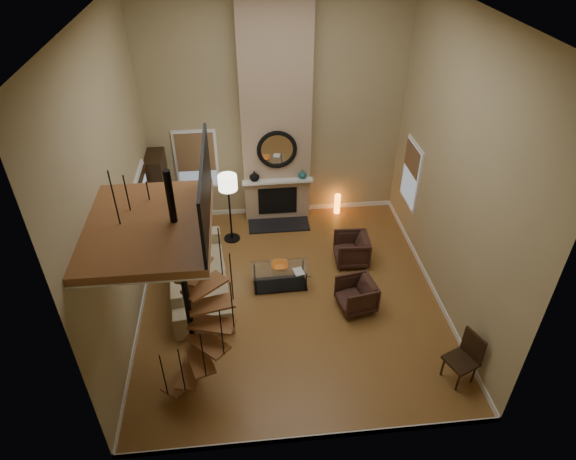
{
  "coord_description": "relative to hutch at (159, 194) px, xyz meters",
  "views": [
    {
      "loc": [
        -0.83,
        -7.53,
        7.06
      ],
      "look_at": [
        0.0,
        0.4,
        1.4
      ],
      "focal_mm": 30.93,
      "sensor_mm": 36.0,
      "label": 1
    }
  ],
  "objects": [
    {
      "name": "right_wall",
      "position": [
        5.82,
        -2.83,
        1.8
      ],
      "size": [
        0.02,
        6.5,
        5.5
      ],
      "primitive_type": "cube",
      "color": "tan",
      "rests_on": "ground"
    },
    {
      "name": "front_wall",
      "position": [
        2.82,
        -6.08,
        1.8
      ],
      "size": [
        6.0,
        0.02,
        5.5
      ],
      "primitive_type": "cube",
      "color": "tan",
      "rests_on": "ground"
    },
    {
      "name": "vase_right",
      "position": [
        3.42,
        -0.01,
        0.33
      ],
      "size": [
        0.2,
        0.2,
        0.21
      ],
      "primitive_type": "imported",
      "color": "#175253",
      "rests_on": "mantel"
    },
    {
      "name": "back_wall",
      "position": [
        2.82,
        0.42,
        1.8
      ],
      "size": [
        6.0,
        0.02,
        5.5
      ],
      "primitive_type": "cube",
      "color": "tan",
      "rests_on": "ground"
    },
    {
      "name": "entry_door",
      "position": [
        -0.14,
        -1.03,
        0.1
      ],
      "size": [
        0.1,
        1.05,
        2.16
      ],
      "color": "white",
      "rests_on": "ground"
    },
    {
      "name": "bowl",
      "position": [
        2.65,
        -2.42,
        -0.45
      ],
      "size": [
        0.36,
        0.36,
        0.09
      ],
      "primitive_type": "imported",
      "color": "orange",
      "rests_on": "coffee_table"
    },
    {
      "name": "coffee_table",
      "position": [
        2.65,
        -2.47,
        -0.67
      ],
      "size": [
        1.23,
        0.63,
        0.45
      ],
      "color": "silver",
      "rests_on": "ground"
    },
    {
      "name": "floor_lamp",
      "position": [
        1.65,
        -0.69,
        0.46
      ],
      "size": [
        0.43,
        0.43,
        1.75
      ],
      "color": "black",
      "rests_on": "ground"
    },
    {
      "name": "baseboard_left",
      "position": [
        -0.17,
        -2.83,
        -0.89
      ],
      "size": [
        0.02,
        6.5,
        0.12
      ],
      "primitive_type": "cube",
      "color": "white",
      "rests_on": "ground"
    },
    {
      "name": "mirror_disc",
      "position": [
        2.82,
        0.02,
        1.0
      ],
      "size": [
        0.8,
        0.01,
        0.8
      ],
      "primitive_type": "cylinder",
      "rotation": [
        1.57,
        0.0,
        0.0
      ],
      "color": "white",
      "rests_on": "chimney_breast"
    },
    {
      "name": "armchair_near",
      "position": [
        4.36,
        -1.85,
        -0.6
      ],
      "size": [
        0.77,
        0.75,
        0.67
      ],
      "primitive_type": "imported",
      "rotation": [
        0.0,
        0.0,
        -1.62
      ],
      "color": "#3C231C",
      "rests_on": "ground"
    },
    {
      "name": "left_wall",
      "position": [
        -0.18,
        -2.83,
        1.8
      ],
      "size": [
        0.02,
        6.5,
        5.5
      ],
      "primitive_type": "cube",
      "color": "tan",
      "rests_on": "ground"
    },
    {
      "name": "baseboard_back",
      "position": [
        2.82,
        0.41,
        -0.89
      ],
      "size": [
        6.0,
        0.02,
        0.12
      ],
      "primitive_type": "cube",
      "color": "white",
      "rests_on": "ground"
    },
    {
      "name": "accent_lamp",
      "position": [
        4.36,
        0.19,
        -0.7
      ],
      "size": [
        0.15,
        0.15,
        0.55
      ],
      "primitive_type": "cylinder",
      "color": "orange",
      "rests_on": "ground"
    },
    {
      "name": "hutch",
      "position": [
        0.0,
        0.0,
        0.0
      ],
      "size": [
        0.43,
        0.91,
        2.04
      ],
      "primitive_type": "cube",
      "color": "black",
      "rests_on": "ground"
    },
    {
      "name": "ground",
      "position": [
        2.82,
        -2.83,
        -0.95
      ],
      "size": [
        6.0,
        6.5,
        0.01
      ],
      "primitive_type": "cube",
      "color": "#A67235",
      "rests_on": "ground"
    },
    {
      "name": "book",
      "position": [
        3.0,
        -2.62,
        -0.49
      ],
      "size": [
        0.24,
        0.3,
        0.03
      ],
      "primitive_type": "imported",
      "rotation": [
        0.0,
        0.0,
        0.21
      ],
      "color": "gray",
      "rests_on": "coffee_table"
    },
    {
      "name": "chimney_breast",
      "position": [
        2.82,
        0.23,
        1.8
      ],
      "size": [
        1.6,
        0.38,
        5.5
      ],
      "primitive_type": "cube",
      "color": "tan",
      "rests_on": "ground"
    },
    {
      "name": "spiral_stair",
      "position": [
        1.04,
        -4.62,
        0.83
      ],
      "size": [
        1.47,
        1.47,
        4.06
      ],
      "color": "black",
      "rests_on": "ground"
    },
    {
      "name": "side_chair",
      "position": [
        5.53,
        -5.15,
        -0.42
      ],
      "size": [
        0.61,
        0.61,
        0.99
      ],
      "color": "black",
      "rests_on": "ground"
    },
    {
      "name": "mantel",
      "position": [
        2.82,
        -0.05,
        0.2
      ],
      "size": [
        1.7,
        0.18,
        0.06
      ],
      "primitive_type": "cube",
      "color": "white",
      "rests_on": "chimney_breast"
    },
    {
      "name": "ceiling",
      "position": [
        2.82,
        -2.83,
        4.54
      ],
      "size": [
        6.0,
        6.5,
        0.01
      ],
      "primitive_type": "cube",
      "color": "silver",
      "rests_on": "back_wall"
    },
    {
      "name": "window_right",
      "position": [
        5.79,
        -0.83,
        0.68
      ],
      "size": [
        0.06,
        1.02,
        1.52
      ],
      "color": "white",
      "rests_on": "right_wall"
    },
    {
      "name": "hearth",
      "position": [
        2.82,
        -0.26,
        -0.93
      ],
      "size": [
        1.5,
        0.6,
        0.04
      ],
      "primitive_type": "cube",
      "color": "black",
      "rests_on": "ground"
    },
    {
      "name": "mirror_frame",
      "position": [
        2.82,
        0.01,
        1.0
      ],
      "size": [
        0.94,
        0.1,
        0.94
      ],
      "primitive_type": "torus",
      "rotation": [
        1.57,
        0.0,
        0.0
      ],
      "color": "black",
      "rests_on": "chimney_breast"
    },
    {
      "name": "firebox",
      "position": [
        2.82,
        0.03,
        -0.4
      ],
      "size": [
        0.95,
        0.02,
        0.72
      ],
      "primitive_type": "cube",
      "color": "black",
      "rests_on": "chimney_breast"
    },
    {
      "name": "armchair_far",
      "position": [
        4.15,
        -3.3,
        -0.6
      ],
      "size": [
        0.82,
        0.8,
        0.64
      ],
      "primitive_type": "imported",
      "rotation": [
        0.0,
        0.0,
        -1.39
      ],
      "color": "#3C231C",
      "rests_on": "ground"
    },
    {
      "name": "vase_left",
      "position": [
        2.27,
        -0.01,
        0.35
      ],
      "size": [
        0.24,
        0.24,
        0.25
      ],
      "primitive_type": "imported",
      "color": "black",
      "rests_on": "mantel"
    },
    {
      "name": "sofa",
      "position": [
        0.96,
        -2.37,
        -0.55
      ],
      "size": [
        1.41,
        2.97,
        0.84
      ],
      "primitive_type": "imported",
      "rotation": [
        0.0,
        0.0,
        1.67
      ],
      "color": "tan",
      "rests_on": "ground"
    },
    {
      "name": "window_back",
      "position": [
        0.92,
        0.39,
        0.67
      ],
      "size": [
        1.02,
        0.06,
        1.52
      ],
      "color": "white",
      "rests_on": "back_wall"
    },
    {
      "name": "loft",
      "position": [
        0.77,
        -4.63,
        2.29
      ],
      "size": [
        1.7,
        2.2,
        1.09
      ],
      "color": "brown",
      "rests_on": "left_wall"
    },
    {
      "name": "baseboard_right",
      "position": [
        5.81,
        -2.83,
        -0.89
      ],
      "size": [
        0.02,
        6.5,
        0.12
      ],
      "primitive_type": "cube",
      "color": "white",
      "rests_on": "ground"
    },
    {
      "name": "baseboard_front",
      "position": [
        2.82,
        -6.07,
        -0.89
      ],
      "size": [
        6.0,
        0.02,
        0.12
      ],
      "primitive_type": "cube",
      "color": "white",
      "rests_on": "ground"
    }
  ]
}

